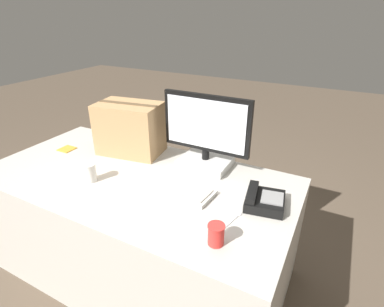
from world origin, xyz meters
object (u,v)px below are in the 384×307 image
(monitor, at_px, (206,139))
(sticky_note_pad, at_px, (67,149))
(keyboard, at_px, (177,188))
(desk_phone, at_px, (263,200))
(paper_cup_left, at_px, (90,173))
(spoon, at_px, (235,218))
(cardboard_box, at_px, (130,128))
(paper_cup_right, at_px, (216,234))

(monitor, bearing_deg, sticky_note_pad, -166.51)
(keyboard, distance_m, desk_phone, 0.45)
(paper_cup_left, height_order, spoon, paper_cup_left)
(cardboard_box, distance_m, sticky_note_pad, 0.48)
(desk_phone, bearing_deg, sticky_note_pad, 169.59)
(paper_cup_right, distance_m, spoon, 0.20)
(monitor, bearing_deg, desk_phone, -29.15)
(keyboard, height_order, paper_cup_left, paper_cup_left)
(desk_phone, xyz_separation_m, paper_cup_right, (-0.10, -0.35, 0.02))
(keyboard, distance_m, paper_cup_left, 0.49)
(paper_cup_left, bearing_deg, spoon, 4.02)
(monitor, xyz_separation_m, desk_phone, (0.43, -0.24, -0.15))
(paper_cup_left, relative_size, sticky_note_pad, 1.09)
(keyboard, distance_m, sticky_note_pad, 0.93)
(desk_phone, distance_m, spoon, 0.18)
(desk_phone, relative_size, spoon, 1.53)
(keyboard, bearing_deg, paper_cup_left, -159.01)
(paper_cup_right, xyz_separation_m, spoon, (0.01, 0.19, -0.05))
(keyboard, distance_m, spoon, 0.37)
(paper_cup_right, bearing_deg, keyboard, 141.78)
(desk_phone, xyz_separation_m, paper_cup_left, (-0.92, -0.22, 0.02))
(keyboard, bearing_deg, paper_cup_right, -33.81)
(desk_phone, distance_m, paper_cup_right, 0.37)
(monitor, distance_m, paper_cup_right, 0.69)
(keyboard, relative_size, cardboard_box, 0.95)
(paper_cup_right, bearing_deg, paper_cup_left, 170.84)
(sticky_note_pad, bearing_deg, keyboard, -5.62)
(paper_cup_right, height_order, sticky_note_pad, paper_cup_right)
(spoon, bearing_deg, desk_phone, -15.37)
(desk_phone, xyz_separation_m, sticky_note_pad, (-1.37, 0.01, -0.03))
(monitor, relative_size, cardboard_box, 1.22)
(paper_cup_left, bearing_deg, cardboard_box, 95.08)
(cardboard_box, bearing_deg, paper_cup_right, -32.57)
(monitor, relative_size, desk_phone, 2.45)
(keyboard, height_order, cardboard_box, cardboard_box)
(paper_cup_left, xyz_separation_m, paper_cup_right, (0.82, -0.13, -0.01))
(paper_cup_left, bearing_deg, keyboard, 16.59)
(paper_cup_left, height_order, cardboard_box, cardboard_box)
(spoon, xyz_separation_m, sticky_note_pad, (-1.29, 0.17, 0.00))
(desk_phone, height_order, sticky_note_pad, desk_phone)
(desk_phone, distance_m, paper_cup_left, 0.94)
(monitor, bearing_deg, paper_cup_left, -136.91)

